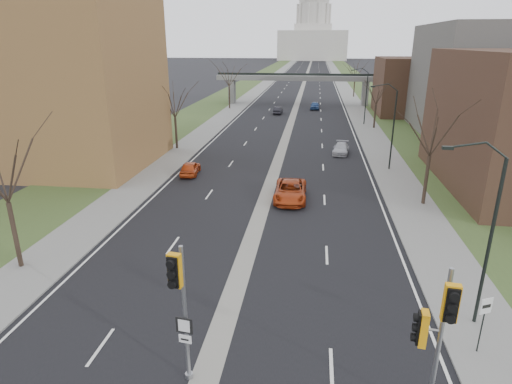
% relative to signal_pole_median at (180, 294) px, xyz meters
% --- Properties ---
extents(road_surface, '(20.00, 600.00, 0.01)m').
position_rel_signal_pole_median_xyz_m(road_surface, '(0.69, 149.55, -4.06)').
color(road_surface, black).
rests_on(road_surface, ground).
extents(median_strip, '(1.20, 600.00, 0.02)m').
position_rel_signal_pole_median_xyz_m(median_strip, '(0.69, 149.55, -4.07)').
color(median_strip, gray).
rests_on(median_strip, ground).
extents(sidewalk_right, '(4.00, 600.00, 0.12)m').
position_rel_signal_pole_median_xyz_m(sidewalk_right, '(12.69, 149.55, -4.01)').
color(sidewalk_right, gray).
rests_on(sidewalk_right, ground).
extents(sidewalk_left, '(4.00, 600.00, 0.12)m').
position_rel_signal_pole_median_xyz_m(sidewalk_left, '(-11.31, 149.55, -4.01)').
color(sidewalk_left, gray).
rests_on(sidewalk_left, ground).
extents(grass_verge_right, '(8.00, 600.00, 0.10)m').
position_rel_signal_pole_median_xyz_m(grass_verge_right, '(18.69, 149.55, -4.02)').
color(grass_verge_right, '#354921').
rests_on(grass_verge_right, ground).
extents(grass_verge_left, '(8.00, 600.00, 0.10)m').
position_rel_signal_pole_median_xyz_m(grass_verge_left, '(-17.31, 149.55, -4.02)').
color(grass_verge_left, '#354921').
rests_on(grass_verge_left, ground).
extents(apartment_building, '(25.00, 16.00, 22.00)m').
position_rel_signal_pole_median_xyz_m(apartment_building, '(-25.31, 29.55, 6.93)').
color(apartment_building, brown).
rests_on(apartment_building, ground).
extents(commercial_block_mid, '(18.00, 22.00, 15.00)m').
position_rel_signal_pole_median_xyz_m(commercial_block_mid, '(28.69, 51.55, 3.43)').
color(commercial_block_mid, '#615F59').
rests_on(commercial_block_mid, ground).
extents(commercial_block_far, '(14.00, 14.00, 10.00)m').
position_rel_signal_pole_median_xyz_m(commercial_block_far, '(22.69, 69.55, 0.93)').
color(commercial_block_far, '#452B20').
rests_on(commercial_block_far, ground).
extents(pedestrian_bridge, '(34.00, 3.00, 6.45)m').
position_rel_signal_pole_median_xyz_m(pedestrian_bridge, '(0.69, 79.55, 0.78)').
color(pedestrian_bridge, slate).
rests_on(pedestrian_bridge, ground).
extents(capitol, '(48.00, 42.00, 55.75)m').
position_rel_signal_pole_median_xyz_m(capitol, '(0.69, 319.55, 14.53)').
color(capitol, beige).
rests_on(capitol, ground).
extents(streetlight_near, '(2.61, 0.20, 8.70)m').
position_rel_signal_pole_median_xyz_m(streetlight_near, '(11.68, 5.55, 2.89)').
color(streetlight_near, black).
rests_on(streetlight_near, sidewalk_right).
extents(streetlight_mid, '(2.61, 0.20, 8.70)m').
position_rel_signal_pole_median_xyz_m(streetlight_mid, '(11.68, 31.55, 2.89)').
color(streetlight_mid, black).
rests_on(streetlight_mid, sidewalk_right).
extents(streetlight_far, '(2.61, 0.20, 8.70)m').
position_rel_signal_pole_median_xyz_m(streetlight_far, '(11.68, 57.55, 2.89)').
color(streetlight_far, black).
rests_on(streetlight_far, sidewalk_right).
extents(tree_left_b, '(6.75, 6.75, 8.81)m').
position_rel_signal_pole_median_xyz_m(tree_left_b, '(-12.31, 37.55, 2.16)').
color(tree_left_b, '#382B21').
rests_on(tree_left_b, sidewalk_left).
extents(tree_left_c, '(7.65, 7.65, 9.99)m').
position_rel_signal_pole_median_xyz_m(tree_left_c, '(-12.31, 71.55, 2.98)').
color(tree_left_c, '#382B21').
rests_on(tree_left_c, sidewalk_left).
extents(tree_right_a, '(7.20, 7.20, 9.40)m').
position_rel_signal_pole_median_xyz_m(tree_right_a, '(13.69, 21.55, 2.57)').
color(tree_right_a, '#382B21').
rests_on(tree_right_a, sidewalk_right).
extents(tree_right_b, '(6.30, 6.30, 8.22)m').
position_rel_signal_pole_median_xyz_m(tree_right_b, '(13.69, 54.55, 1.75)').
color(tree_right_b, '#382B21').
rests_on(tree_right_b, sidewalk_right).
extents(tree_right_c, '(7.65, 7.65, 9.99)m').
position_rel_signal_pole_median_xyz_m(tree_right_c, '(13.69, 94.55, 2.98)').
color(tree_right_c, '#382B21').
rests_on(tree_right_c, sidewalk_right).
extents(signal_pole_median, '(0.68, 0.97, 5.84)m').
position_rel_signal_pole_median_xyz_m(signal_pole_median, '(0.00, 0.00, 0.00)').
color(signal_pole_median, gray).
rests_on(signal_pole_median, ground).
extents(signal_pole_right, '(1.01, 1.14, 5.90)m').
position_rel_signal_pole_median_xyz_m(signal_pole_right, '(8.82, -0.33, -0.21)').
color(signal_pole_right, gray).
rests_on(signal_pole_right, ground).
extents(speed_limit_sign, '(0.53, 0.26, 2.65)m').
position_rel_signal_pole_median_xyz_m(speed_limit_sign, '(11.89, 3.37, -2.13)').
color(speed_limit_sign, black).
rests_on(speed_limit_sign, sidewalk_right).
extents(car_left_near, '(1.94, 4.14, 1.37)m').
position_rel_signal_pole_median_xyz_m(car_left_near, '(-7.60, 27.18, -3.38)').
color(car_left_near, '#B63E14').
rests_on(car_left_near, ground).
extents(car_left_far, '(1.60, 4.01, 1.30)m').
position_rel_signal_pole_median_xyz_m(car_left_far, '(-2.19, 66.62, -3.42)').
color(car_left_far, black).
rests_on(car_left_far, ground).
extents(car_right_near, '(2.73, 5.74, 1.58)m').
position_rel_signal_pole_median_xyz_m(car_right_near, '(2.80, 21.27, -3.28)').
color(car_right_near, '#A43511').
rests_on(car_right_near, ground).
extents(car_right_mid, '(2.28, 4.48, 1.25)m').
position_rel_signal_pole_median_xyz_m(car_right_mid, '(7.83, 37.86, -3.44)').
color(car_right_mid, '#ABACB3').
rests_on(car_right_mid, ground).
extents(car_right_far, '(1.86, 4.33, 1.46)m').
position_rel_signal_pole_median_xyz_m(car_right_far, '(4.52, 73.21, -3.34)').
color(car_right_far, navy).
rests_on(car_right_far, ground).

